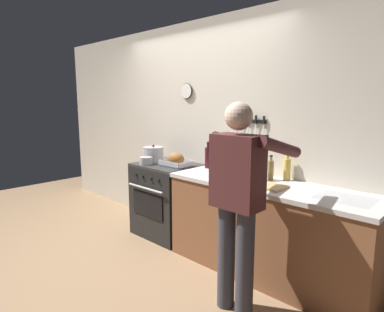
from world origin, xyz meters
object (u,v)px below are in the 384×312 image
(bottle_cooking_oil, at_px, (287,169))
(bottle_vinegar, at_px, (271,170))
(stove, at_px, (167,199))
(person_cook, at_px, (238,195))
(bottle_hot_sauce, at_px, (256,166))
(roasting_pan, at_px, (176,160))
(cutting_board, at_px, (265,185))
(bottle_wine_red, at_px, (208,157))
(bottle_dish_soap, at_px, (249,167))
(saucepan, at_px, (146,161))
(bottle_soy_sauce, at_px, (261,172))
(stock_pot, at_px, (154,154))

(bottle_cooking_oil, bearing_deg, bottle_vinegar, -141.25)
(stove, relative_size, bottle_cooking_oil, 3.35)
(person_cook, distance_m, bottle_vinegar, 0.82)
(bottle_hot_sauce, bearing_deg, roasting_pan, -165.26)
(stove, xyz_separation_m, cutting_board, (1.45, -0.11, 0.46))
(roasting_pan, height_order, bottle_wine_red, bottle_wine_red)
(person_cook, relative_size, roasting_pan, 4.72)
(bottle_dish_soap, bearing_deg, bottle_cooking_oil, 11.68)
(saucepan, distance_m, bottle_cooking_oil, 1.69)
(stove, distance_m, bottle_dish_soap, 1.22)
(person_cook, xyz_separation_m, bottle_dish_soap, (-0.46, 0.82, 0.03))
(person_cook, xyz_separation_m, cutting_board, (-0.09, 0.54, -0.04))
(bottle_vinegar, height_order, bottle_hot_sauce, bottle_vinegar)
(bottle_vinegar, bearing_deg, bottle_hot_sauce, 156.87)
(bottle_soy_sauce, xyz_separation_m, bottle_hot_sauce, (-0.17, 0.19, 0.00))
(person_cook, relative_size, bottle_soy_sauce, 8.08)
(bottle_hot_sauce, bearing_deg, stove, -167.37)
(person_cook, height_order, stock_pot, person_cook)
(roasting_pan, distance_m, bottle_vinegar, 1.19)
(bottle_wine_red, height_order, bottle_cooking_oil, bottle_wine_red)
(stock_pot, relative_size, bottle_soy_sauce, 1.26)
(person_cook, xyz_separation_m, bottle_soy_sauce, (-0.25, 0.71, 0.03))
(bottle_cooking_oil, bearing_deg, bottle_soy_sauce, -132.81)
(stock_pot, bearing_deg, cutting_board, -3.75)
(bottle_wine_red, bearing_deg, bottle_hot_sauce, 7.97)
(bottle_dish_soap, bearing_deg, roasting_pan, -169.41)
(bottle_wine_red, relative_size, bottle_hot_sauce, 1.45)
(bottle_cooking_oil, bearing_deg, cutting_board, -93.33)
(bottle_wine_red, height_order, bottle_hot_sauce, bottle_wine_red)
(bottle_cooking_oil, bearing_deg, stove, -170.29)
(cutting_board, xyz_separation_m, bottle_hot_sauce, (-0.33, 0.36, 0.08))
(bottle_dish_soap, bearing_deg, bottle_vinegar, -3.98)
(roasting_pan, height_order, bottle_dish_soap, bottle_dish_soap)
(bottle_hot_sauce, height_order, bottle_dish_soap, bottle_hot_sauce)
(cutting_board, distance_m, bottle_hot_sauce, 0.49)
(bottle_wine_red, bearing_deg, bottle_vinegar, -1.01)
(bottle_vinegar, xyz_separation_m, bottle_dish_soap, (-0.26, 0.02, -0.02))
(bottle_wine_red, relative_size, bottle_cooking_oil, 1.14)
(saucepan, height_order, bottle_soy_sauce, bottle_soy_sauce)
(bottle_hot_sauce, bearing_deg, bottle_wine_red, -172.03)
(saucepan, height_order, bottle_wine_red, bottle_wine_red)
(person_cook, distance_m, bottle_cooking_oil, 0.90)
(cutting_board, xyz_separation_m, bottle_soy_sauce, (-0.15, 0.17, 0.08))
(person_cook, xyz_separation_m, saucepan, (-1.70, 0.45, -0.01))
(saucepan, distance_m, bottle_dish_soap, 1.30)
(bottle_cooking_oil, height_order, bottle_soy_sauce, bottle_cooking_oil)
(bottle_soy_sauce, bearing_deg, saucepan, -169.97)
(saucepan, distance_m, bottle_vinegar, 1.55)
(cutting_board, bearing_deg, person_cook, -80.05)
(cutting_board, relative_size, bottle_soy_sauce, 1.75)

